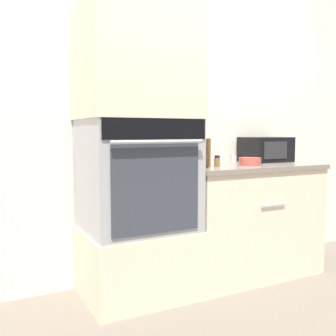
{
  "coord_description": "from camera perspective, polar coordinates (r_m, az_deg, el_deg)",
  "views": [
    {
      "loc": [
        -1.41,
        -2.14,
        1.13
      ],
      "look_at": [
        -0.18,
        0.21,
        0.89
      ],
      "focal_mm": 42.0,
      "sensor_mm": 36.0,
      "label": 1
    }
  ],
  "objects": [
    {
      "name": "ground_plane",
      "position": [
        2.81,
        5.61,
        -18.6
      ],
      "size": [
        12.0,
        12.0,
        0.0
      ],
      "primitive_type": "plane",
      "color": "#6B6056"
    },
    {
      "name": "wall_back",
      "position": [
        3.11,
        -0.58,
        7.41
      ],
      "size": [
        8.0,
        0.05,
        2.5
      ],
      "color": "silver",
      "rests_on": "ground_plane"
    },
    {
      "name": "oven_cabinet_base",
      "position": [
        2.8,
        -4.37,
        -13.47
      ],
      "size": [
        0.74,
        0.6,
        0.47
      ],
      "color": "beige",
      "rests_on": "ground_plane"
    },
    {
      "name": "wall_oven",
      "position": [
        2.67,
        -4.43,
        -1.01
      ],
      "size": [
        0.72,
        0.64,
        0.75
      ],
      "color": "#9EA0A5",
      "rests_on": "oven_cabinet_base"
    },
    {
      "name": "oven_cabinet_upper",
      "position": [
        2.69,
        -4.58,
        14.92
      ],
      "size": [
        0.74,
        0.6,
        0.74
      ],
      "color": "beige",
      "rests_on": "wall_oven"
    },
    {
      "name": "counter_unit",
      "position": [
        3.21,
        11.2,
        -7.27
      ],
      "size": [
        1.14,
        0.63,
        0.88
      ],
      "color": "beige",
      "rests_on": "ground_plane"
    },
    {
      "name": "microwave",
      "position": [
        3.45,
        13.98,
        2.63
      ],
      "size": [
        0.39,
        0.3,
        0.21
      ],
      "color": "black",
      "rests_on": "counter_unit"
    },
    {
      "name": "knife_block",
      "position": [
        2.9,
        4.59,
        2.29
      ],
      "size": [
        0.1,
        0.15,
        0.25
      ],
      "color": "brown",
      "rests_on": "counter_unit"
    },
    {
      "name": "bowl",
      "position": [
        3.05,
        11.8,
        0.94
      ],
      "size": [
        0.17,
        0.17,
        0.06
      ],
      "color": "#B24C42",
      "rests_on": "counter_unit"
    },
    {
      "name": "condiment_jar_near",
      "position": [
        3.21,
        9.47,
        1.32
      ],
      "size": [
        0.06,
        0.06,
        0.08
      ],
      "color": "silver",
      "rests_on": "counter_unit"
    },
    {
      "name": "condiment_jar_mid",
      "position": [
        2.88,
        7.13,
        0.98
      ],
      "size": [
        0.04,
        0.04,
        0.08
      ],
      "color": "brown",
      "rests_on": "counter_unit"
    }
  ]
}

